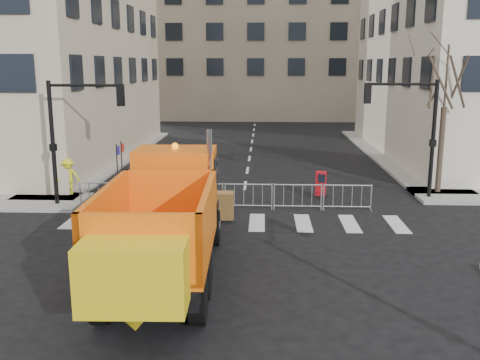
{
  "coord_description": "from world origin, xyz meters",
  "views": [
    {
      "loc": [
        0.94,
        -14.56,
        6.04
      ],
      "look_at": [
        0.17,
        2.5,
        2.34
      ],
      "focal_mm": 40.0,
      "sensor_mm": 36.0,
      "label": 1
    }
  ],
  "objects_px": {
    "plow_truck": "(165,218)",
    "cop_b": "(209,190)",
    "cop_a": "(158,198)",
    "cop_c": "(169,202)",
    "newspaper_box": "(321,183)",
    "worker": "(68,177)"
  },
  "relations": [
    {
      "from": "cop_c",
      "to": "newspaper_box",
      "type": "xyz_separation_m",
      "value": [
        6.2,
        4.59,
        -0.24
      ]
    },
    {
      "from": "cop_c",
      "to": "worker",
      "type": "height_order",
      "value": "cop_c"
    },
    {
      "from": "plow_truck",
      "to": "worker",
      "type": "height_order",
      "value": "plow_truck"
    },
    {
      "from": "plow_truck",
      "to": "cop_b",
      "type": "bearing_deg",
      "value": -5.73
    },
    {
      "from": "cop_a",
      "to": "cop_c",
      "type": "bearing_deg",
      "value": 120.72
    },
    {
      "from": "plow_truck",
      "to": "cop_c",
      "type": "relative_size",
      "value": 5.75
    },
    {
      "from": "cop_a",
      "to": "cop_b",
      "type": "xyz_separation_m",
      "value": [
        2.02,
        0.58,
        0.19
      ]
    },
    {
      "from": "cop_c",
      "to": "newspaper_box",
      "type": "height_order",
      "value": "cop_c"
    },
    {
      "from": "plow_truck",
      "to": "cop_c",
      "type": "height_order",
      "value": "plow_truck"
    },
    {
      "from": "plow_truck",
      "to": "newspaper_box",
      "type": "relative_size",
      "value": 9.8
    },
    {
      "from": "plow_truck",
      "to": "cop_b",
      "type": "relative_size",
      "value": 5.45
    },
    {
      "from": "cop_b",
      "to": "newspaper_box",
      "type": "xyz_separation_m",
      "value": [
        4.87,
        2.81,
        -0.29
      ]
    },
    {
      "from": "plow_truck",
      "to": "worker",
      "type": "relative_size",
      "value": 6.37
    },
    {
      "from": "plow_truck",
      "to": "cop_a",
      "type": "relative_size",
      "value": 6.73
    },
    {
      "from": "newspaper_box",
      "to": "worker",
      "type": "bearing_deg",
      "value": -164.12
    },
    {
      "from": "cop_b",
      "to": "cop_c",
      "type": "distance_m",
      "value": 2.22
    },
    {
      "from": "cop_b",
      "to": "newspaper_box",
      "type": "relative_size",
      "value": 1.8
    },
    {
      "from": "cop_a",
      "to": "cop_c",
      "type": "distance_m",
      "value": 1.38
    },
    {
      "from": "cop_b",
      "to": "worker",
      "type": "height_order",
      "value": "cop_b"
    },
    {
      "from": "plow_truck",
      "to": "cop_a",
      "type": "distance_m",
      "value": 6.71
    },
    {
      "from": "cop_b",
      "to": "worker",
      "type": "xyz_separation_m",
      "value": [
        -6.75,
        2.39,
        0.01
      ]
    },
    {
      "from": "cop_c",
      "to": "plow_truck",
      "type": "bearing_deg",
      "value": 54.63
    }
  ]
}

